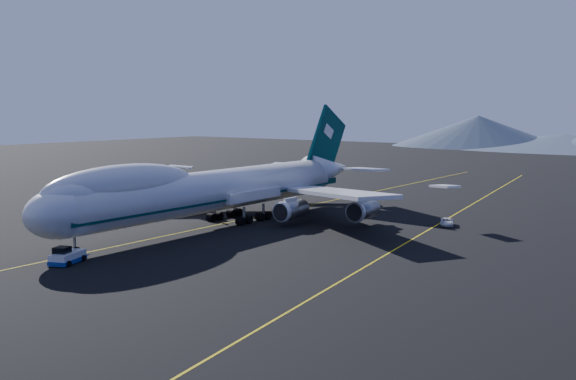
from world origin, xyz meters
The scene contains 6 objects.
ground centered at (0.00, 0.00, 0.00)m, with size 500.00×500.00×0.00m, color black.
taxiway_line_main centered at (0.00, 0.00, 0.01)m, with size 0.25×220.00×0.01m, color #C3AB0B.
taxiway_line_side centered at (30.00, 10.00, 0.01)m, with size 0.25×200.00×0.01m, color #C3AB0B.
boeing_747 centered at (0.00, 0.03, 5.81)m, with size 59.62×72.43×19.37m.
pushback_tug centered at (3.00, -29.68, 0.64)m, with size 3.90×5.24×2.05m.
service_van centered at (30.00, 21.16, 0.61)m, with size 2.01×4.36×1.21m, color silver.
Camera 1 is at (68.93, -74.85, 18.31)m, focal length 40.00 mm.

